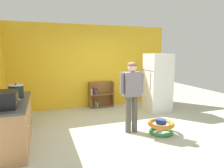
# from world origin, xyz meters

# --- Properties ---
(ground_plane) EXTENTS (12.00, 12.00, 0.00)m
(ground_plane) POSITION_xyz_m (0.00, 0.00, 0.00)
(ground_plane) COLOR #BABCA6
(ground_plane) RESTS_ON ground
(back_wall) EXTENTS (5.20, 0.06, 2.70)m
(back_wall) POSITION_xyz_m (0.00, 2.33, 1.35)
(back_wall) COLOR yellow
(back_wall) RESTS_ON ground
(kitchen_counter) EXTENTS (0.65, 1.85, 0.90)m
(kitchen_counter) POSITION_xyz_m (-2.20, 0.03, 0.45)
(kitchen_counter) COLOR tan
(kitchen_counter) RESTS_ON ground
(refrigerator) EXTENTS (0.73, 0.68, 1.78)m
(refrigerator) POSITION_xyz_m (1.74, 1.12, 0.89)
(refrigerator) COLOR white
(refrigerator) RESTS_ON ground
(bookshelf) EXTENTS (0.80, 0.28, 0.85)m
(bookshelf) POSITION_xyz_m (0.17, 2.15, 0.37)
(bookshelf) COLOR brown
(bookshelf) RESTS_ON ground
(standing_person) EXTENTS (0.57, 0.22, 1.61)m
(standing_person) POSITION_xyz_m (0.28, -0.16, 0.97)
(standing_person) COLOR #54504A
(standing_person) RESTS_ON ground
(baby_walker) EXTENTS (0.60, 0.60, 0.32)m
(baby_walker) POSITION_xyz_m (0.88, -0.44, 0.16)
(baby_walker) COLOR #2D8E42
(baby_walker) RESTS_ON ground
(microwave) EXTENTS (0.37, 0.48, 0.28)m
(microwave) POSITION_xyz_m (-2.21, -0.47, 1.04)
(microwave) COLOR black
(microwave) RESTS_ON kitchen_counter
(crock_pot) EXTENTS (0.30, 0.30, 0.30)m
(crock_pot) POSITION_xyz_m (-2.12, 0.28, 1.04)
(crock_pot) COLOR black
(crock_pot) RESTS_ON kitchen_counter
(banana_bunch) EXTENTS (0.12, 0.16, 0.04)m
(banana_bunch) POSITION_xyz_m (-2.06, -0.04, 0.93)
(banana_bunch) COLOR yellow
(banana_bunch) RESTS_ON kitchen_counter
(clear_bottle) EXTENTS (0.07, 0.07, 0.25)m
(clear_bottle) POSITION_xyz_m (-2.28, -0.10, 1.00)
(clear_bottle) COLOR silver
(clear_bottle) RESTS_ON kitchen_counter
(ketchup_bottle) EXTENTS (0.07, 0.07, 0.25)m
(ketchup_bottle) POSITION_xyz_m (-2.06, 0.65, 1.00)
(ketchup_bottle) COLOR red
(ketchup_bottle) RESTS_ON kitchen_counter
(red_cup) EXTENTS (0.08, 0.08, 0.09)m
(red_cup) POSITION_xyz_m (-2.11, 0.84, 0.95)
(red_cup) COLOR red
(red_cup) RESTS_ON kitchen_counter
(yellow_cup) EXTENTS (0.08, 0.08, 0.09)m
(yellow_cup) POSITION_xyz_m (-2.41, 0.32, 0.95)
(yellow_cup) COLOR yellow
(yellow_cup) RESTS_ON kitchen_counter
(green_cup) EXTENTS (0.08, 0.08, 0.09)m
(green_cup) POSITION_xyz_m (-2.23, 0.83, 0.95)
(green_cup) COLOR green
(green_cup) RESTS_ON kitchen_counter
(white_cup) EXTENTS (0.08, 0.08, 0.09)m
(white_cup) POSITION_xyz_m (-2.04, 0.54, 0.95)
(white_cup) COLOR white
(white_cup) RESTS_ON kitchen_counter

